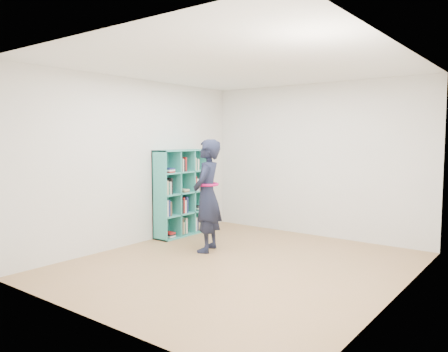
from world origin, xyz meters
The scene contains 9 objects.
floor centered at (0.00, 0.00, 0.00)m, with size 4.50×4.50×0.00m, color #9B7646.
ceiling centered at (0.00, 0.00, 2.60)m, with size 4.50×4.50×0.00m, color white.
wall_left centered at (-2.00, 0.00, 1.30)m, with size 0.02×4.50×2.60m, color silver.
wall_right centered at (2.00, 0.00, 1.30)m, with size 0.02×4.50×2.60m, color silver.
wall_back centered at (0.00, 2.25, 1.30)m, with size 4.00×0.02×2.60m, color silver.
wall_front centered at (0.00, -2.25, 1.30)m, with size 4.00×0.02×2.60m, color silver.
bookshelf centered at (-1.85, 0.87, 0.72)m, with size 0.32×1.11×1.48m.
person centered at (-0.80, 0.31, 0.83)m, with size 0.59×0.71×1.66m.
smartphone centered at (-0.95, 0.33, 0.94)m, with size 0.04×0.08×0.12m.
Camera 1 is at (3.27, -4.63, 1.68)m, focal length 35.00 mm.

